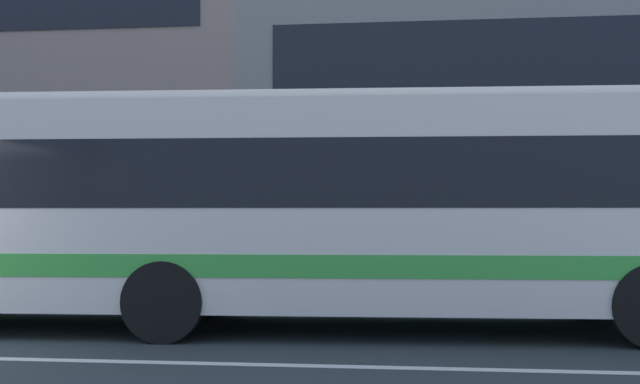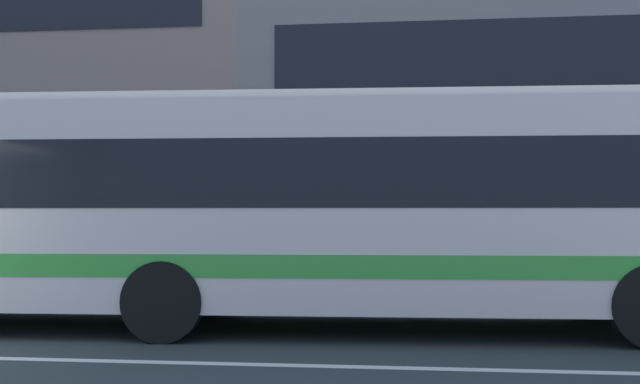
# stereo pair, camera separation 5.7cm
# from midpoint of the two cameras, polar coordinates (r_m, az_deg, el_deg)

# --- Properties ---
(hedge_row_far) EXTENTS (22.70, 1.10, 1.08)m
(hedge_row_far) POSITION_cam_midpoint_polar(r_m,az_deg,el_deg) (15.88, -20.83, -5.23)
(hedge_row_far) COLOR #2E6D26
(hedge_row_far) RESTS_ON ground_plane
(transit_bus) EXTENTS (12.23, 3.12, 3.11)m
(transit_bus) POSITION_cam_midpoint_polar(r_m,az_deg,el_deg) (10.58, -5.98, -0.82)
(transit_bus) COLOR silver
(transit_bus) RESTS_ON ground_plane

